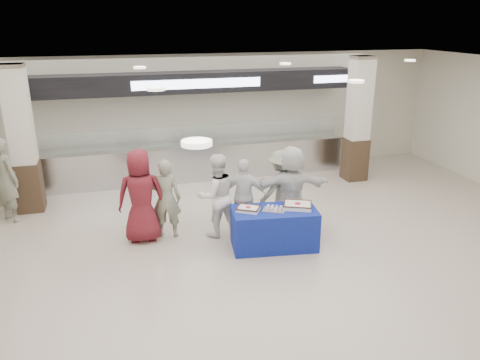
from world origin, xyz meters
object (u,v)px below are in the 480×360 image
object	(u,v)px
display_table	(274,228)
civilian_white	(291,189)
sheet_cake_left	(248,208)
soldier_bg	(6,180)
sheet_cake_right	(298,205)
chef_tall	(216,195)
chef_short	(244,196)
cupcake_tray	(274,208)
civilian_maroon	(141,196)
soldier_a	(166,199)
soldier_b	(282,189)

from	to	relation	value
display_table	civilian_white	xyz separation A→B (m)	(0.57, 0.64, 0.50)
sheet_cake_left	soldier_bg	distance (m)	5.17
sheet_cake_right	chef_tall	distance (m)	1.58
display_table	chef_short	size ratio (longest dim) A/B	1.02
sheet_cake_right	civilian_white	world-z (taller)	civilian_white
chef_short	soldier_bg	bearing A→B (deg)	-2.15
display_table	cupcake_tray	world-z (taller)	cupcake_tray
display_table	cupcake_tray	distance (m)	0.41
sheet_cake_left	soldier_bg	bearing A→B (deg)	150.13
display_table	soldier_bg	distance (m)	5.66
sheet_cake_left	chef_tall	size ratio (longest dim) A/B	0.30
sheet_cake_right	soldier_bg	distance (m)	6.04
display_table	soldier_bg	xyz separation A→B (m)	(-4.96, 2.66, 0.53)
chef_short	soldier_bg	xyz separation A→B (m)	(-4.61, 1.87, 0.15)
civilian_maroon	soldier_a	distance (m)	0.49
chef_short	chef_tall	bearing A→B (deg)	18.96
soldier_a	civilian_white	bearing A→B (deg)	-172.84
soldier_bg	sheet_cake_left	bearing A→B (deg)	-164.35
chef_tall	soldier_bg	size ratio (longest dim) A/B	0.91
sheet_cake_left	chef_short	bearing A→B (deg)	79.58
cupcake_tray	sheet_cake_right	bearing A→B (deg)	-1.04
chef_tall	soldier_bg	xyz separation A→B (m)	(-4.05, 1.86, 0.08)
chef_short	civilian_white	world-z (taller)	civilian_white
civilian_maroon	soldier_bg	world-z (taller)	soldier_bg
cupcake_tray	soldier_bg	distance (m)	5.62
civilian_maroon	civilian_white	distance (m)	2.91
civilian_maroon	soldier_b	size ratio (longest dim) A/B	1.12
display_table	soldier_a	bearing A→B (deg)	159.37
soldier_a	chef_short	size ratio (longest dim) A/B	1.04
soldier_b	soldier_bg	xyz separation A→B (m)	(-5.41, 1.81, 0.10)
chef_tall	civilian_white	world-z (taller)	civilian_white
civilian_maroon	sheet_cake_left	bearing A→B (deg)	159.78
chef_tall	soldier_b	distance (m)	1.36
chef_short	soldier_a	bearing A→B (deg)	12.20
display_table	sheet_cake_left	bearing A→B (deg)	177.36
sheet_cake_right	civilian_white	xyz separation A→B (m)	(0.12, 0.66, 0.08)
soldier_bg	sheet_cake_right	bearing A→B (deg)	-160.89
cupcake_tray	civilian_maroon	bearing A→B (deg)	157.41
sheet_cake_right	cupcake_tray	xyz separation A→B (m)	(-0.46, 0.01, -0.02)
chef_short	soldier_b	world-z (taller)	soldier_b
sheet_cake_left	soldier_a	world-z (taller)	soldier_a
cupcake_tray	soldier_b	world-z (taller)	soldier_b
chef_short	civilian_white	xyz separation A→B (m)	(0.92, -0.15, 0.12)
sheet_cake_right	soldier_a	xyz separation A→B (m)	(-2.30, 1.02, -0.02)
cupcake_tray	sheet_cake_left	bearing A→B (deg)	167.74
cupcake_tray	civilian_maroon	size ratio (longest dim) A/B	0.27
sheet_cake_left	soldier_b	xyz separation A→B (m)	(0.93, 0.76, 0.02)
civilian_maroon	cupcake_tray	bearing A→B (deg)	162.16
display_table	chef_short	xyz separation A→B (m)	(-0.35, 0.79, 0.38)
sheet_cake_left	chef_tall	world-z (taller)	chef_tall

